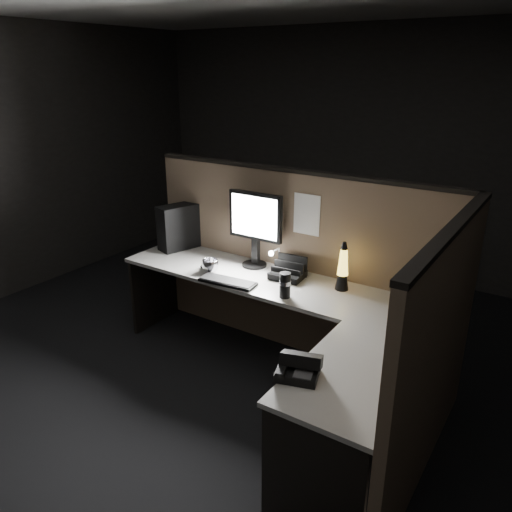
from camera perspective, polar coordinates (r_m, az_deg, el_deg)
The scene contains 17 objects.
floor at distance 3.74m, azimuth -3.11°, elevation -16.27°, with size 6.00×6.00×0.00m, color black.
room_shell at distance 3.05m, azimuth -3.71°, elevation 8.80°, with size 6.00×6.00×6.00m.
partition_back at distance 4.06m, azimuth 4.47°, elevation -1.00°, with size 2.66×0.06×1.50m, color brown.
partition_right at distance 2.94m, azimuth 19.70°, elevation -11.31°, with size 0.06×1.66×1.50m, color brown.
desk at distance 3.52m, azimuth 1.54°, elevation -7.60°, with size 2.60×1.60×0.73m.
pc_tower at distance 4.47m, azimuth -8.72°, elevation 3.33°, with size 0.17×0.38×0.40m, color black.
monitor at distance 3.97m, azimuth -0.09°, elevation 3.87°, with size 0.47×0.20×0.61m.
keyboard at distance 3.76m, azimuth -3.25°, elevation -2.97°, with size 0.44×0.15×0.02m, color black.
mouse at distance 4.03m, azimuth -5.84°, elevation -1.26°, with size 0.09×0.07×0.04m, color black.
clip_lamp at distance 3.88m, azimuth 2.21°, elevation -0.33°, with size 0.04×0.16×0.21m.
organizer at distance 3.85m, azimuth 3.72°, elevation -1.87°, with size 0.26×0.24×0.19m.
lava_lamp at distance 3.65m, azimuth 9.89°, elevation -1.59°, with size 0.10×0.10×0.36m.
travel_mug at distance 3.50m, azimuth 3.33°, elevation -3.35°, with size 0.08×0.08×0.18m, color black.
steel_mug at distance 3.95m, azimuth -5.26°, elevation -1.13°, with size 0.13×0.13×0.11m, color silver.
figurine at distance 3.56m, azimuth 16.01°, elevation -4.46°, with size 0.06×0.06×0.06m, color #FFAD28.
pinned_paper at distance 3.83m, azimuth 5.82°, elevation 4.73°, with size 0.22×0.00×0.32m, color white.
desk_phone at distance 2.69m, azimuth 4.86°, elevation -12.51°, with size 0.26×0.26×0.13m.
Camera 1 is at (1.80, -2.38, 2.25)m, focal length 35.00 mm.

